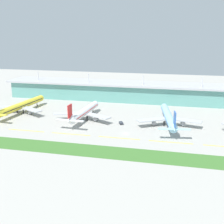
{
  "coord_description": "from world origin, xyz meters",
  "views": [
    {
      "loc": [
        32.15,
        -185.1,
        68.52
      ],
      "look_at": [
        -16.21,
        28.11,
        7.0
      ],
      "focal_mm": 45.92,
      "sensor_mm": 36.0,
      "label": 1
    }
  ],
  "objects": [
    {
      "name": "pushback_tug",
      "position": [
        -7.2,
        20.06,
        1.1
      ],
      "size": [
        4.18,
        5.01,
        1.85
      ],
      "color": "#333842",
      "rests_on": "ground"
    },
    {
      "name": "taxiway_stripe_west",
      "position": [
        -71.0,
        -9.28,
        0.02
      ],
      "size": [
        28.0,
        0.7,
        0.04
      ],
      "primitive_type": "cube",
      "color": "yellow",
      "rests_on": "ground"
    },
    {
      "name": "airliner_near_middle",
      "position": [
        -38.59,
        24.94,
        6.45
      ],
      "size": [
        48.69,
        61.6,
        18.9
      ],
      "color": "white",
      "rests_on": "ground"
    },
    {
      "name": "airliner_far_middle",
      "position": [
        28.05,
        25.44,
        6.45
      ],
      "size": [
        48.22,
        68.83,
        18.9
      ],
      "color": "#9ED1EA",
      "rests_on": "ground"
    },
    {
      "name": "ground_plane",
      "position": [
        0.0,
        0.0,
        0.0
      ],
      "size": [
        600.0,
        600.0,
        0.0
      ],
      "primitive_type": "plane",
      "color": "#A8A59E"
    },
    {
      "name": "taxiway_stripe_centre",
      "position": [
        -3.0,
        -9.28,
        0.02
      ],
      "size": [
        28.0,
        0.7,
        0.04
      ],
      "primitive_type": "cube",
      "color": "yellow",
      "rests_on": "ground"
    },
    {
      "name": "grass_verge",
      "position": [
        0.0,
        -33.73,
        0.05
      ],
      "size": [
        300.0,
        18.0,
        0.1
      ],
      "primitive_type": "cube",
      "color": "#3D702D",
      "rests_on": "ground"
    },
    {
      "name": "airliner_nearest",
      "position": [
        -98.32,
        31.82,
        6.46
      ],
      "size": [
        48.49,
        71.44,
        18.9
      ],
      "color": "yellow",
      "rests_on": "ground"
    },
    {
      "name": "terminal_building",
      "position": [
        -0.0,
        99.79,
        9.34
      ],
      "size": [
        288.0,
        34.0,
        27.27
      ],
      "color": "#5B9E93",
      "rests_on": "ground"
    },
    {
      "name": "taxiway_stripe_mid_east",
      "position": [
        31.0,
        -9.28,
        0.02
      ],
      "size": [
        28.0,
        0.7,
        0.04
      ],
      "primitive_type": "cube",
      "color": "yellow",
      "rests_on": "ground"
    },
    {
      "name": "taxiway_stripe_mid_west",
      "position": [
        -37.0,
        -9.28,
        0.02
      ],
      "size": [
        28.0,
        0.7,
        0.04
      ],
      "primitive_type": "cube",
      "color": "yellow",
      "rests_on": "ground"
    }
  ]
}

